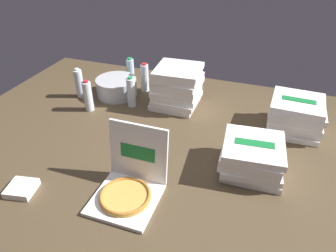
# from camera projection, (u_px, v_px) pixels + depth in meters

# --- Properties ---
(ground_plane) EXTENTS (3.20, 2.40, 0.02)m
(ground_plane) POSITION_uv_depth(u_px,v_px,m) (166.00, 154.00, 2.03)
(ground_plane) COLOR #4C3D28
(open_pizza_box) EXTENTS (0.34, 0.39, 0.36)m
(open_pizza_box) POSITION_uv_depth(u_px,v_px,m) (129.00, 184.00, 1.68)
(open_pizza_box) COLOR white
(open_pizza_box) RESTS_ON ground_plane
(pizza_stack_left_near) EXTENTS (0.37, 0.37, 0.32)m
(pizza_stack_left_near) POSITION_uv_depth(u_px,v_px,m) (177.00, 87.00, 2.46)
(pizza_stack_left_near) COLOR white
(pizza_stack_left_near) RESTS_ON ground_plane
(pizza_stack_left_far) EXTENTS (0.37, 0.37, 0.20)m
(pizza_stack_left_far) POSITION_uv_depth(u_px,v_px,m) (252.00, 157.00, 1.83)
(pizza_stack_left_far) COLOR white
(pizza_stack_left_far) RESTS_ON ground_plane
(pizza_stack_left_mid) EXTENTS (0.36, 0.37, 0.24)m
(pizza_stack_left_mid) POSITION_uv_depth(u_px,v_px,m) (296.00, 115.00, 2.18)
(pizza_stack_left_mid) COLOR white
(pizza_stack_left_mid) RESTS_ON ground_plane
(ice_bucket) EXTENTS (0.34, 0.34, 0.15)m
(ice_bucket) POSITION_uv_depth(u_px,v_px,m) (117.00, 87.00, 2.64)
(ice_bucket) COLOR #B7BABF
(ice_bucket) RESTS_ON ground_plane
(water_bottle_0) EXTENTS (0.07, 0.07, 0.25)m
(water_bottle_0) POSITION_uv_depth(u_px,v_px,m) (131.00, 92.00, 2.46)
(water_bottle_0) COLOR white
(water_bottle_0) RESTS_ON ground_plane
(water_bottle_1) EXTENTS (0.07, 0.07, 0.25)m
(water_bottle_1) POSITION_uv_depth(u_px,v_px,m) (79.00, 83.00, 2.60)
(water_bottle_1) COLOR silver
(water_bottle_1) RESTS_ON ground_plane
(water_bottle_2) EXTENTS (0.07, 0.07, 0.25)m
(water_bottle_2) POSITION_uv_depth(u_px,v_px,m) (131.00, 72.00, 2.79)
(water_bottle_2) COLOR silver
(water_bottle_2) RESTS_ON ground_plane
(water_bottle_3) EXTENTS (0.07, 0.07, 0.25)m
(water_bottle_3) POSITION_uv_depth(u_px,v_px,m) (145.00, 78.00, 2.69)
(water_bottle_3) COLOR white
(water_bottle_3) RESTS_ON ground_plane
(water_bottle_4) EXTENTS (0.07, 0.07, 0.25)m
(water_bottle_4) POSITION_uv_depth(u_px,v_px,m) (88.00, 96.00, 2.41)
(water_bottle_4) COLOR white
(water_bottle_4) RESTS_ON ground_plane
(napkin_pile) EXTENTS (0.17, 0.17, 0.04)m
(napkin_pile) POSITION_uv_depth(u_px,v_px,m) (22.00, 189.00, 1.72)
(napkin_pile) COLOR white
(napkin_pile) RESTS_ON ground_plane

